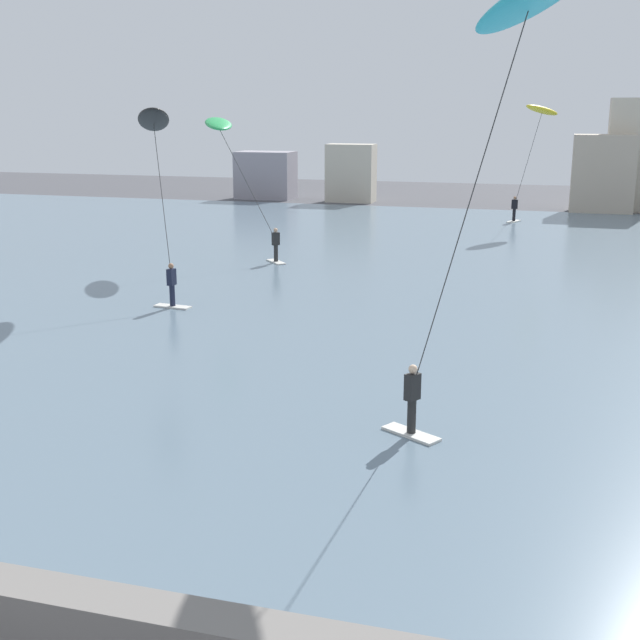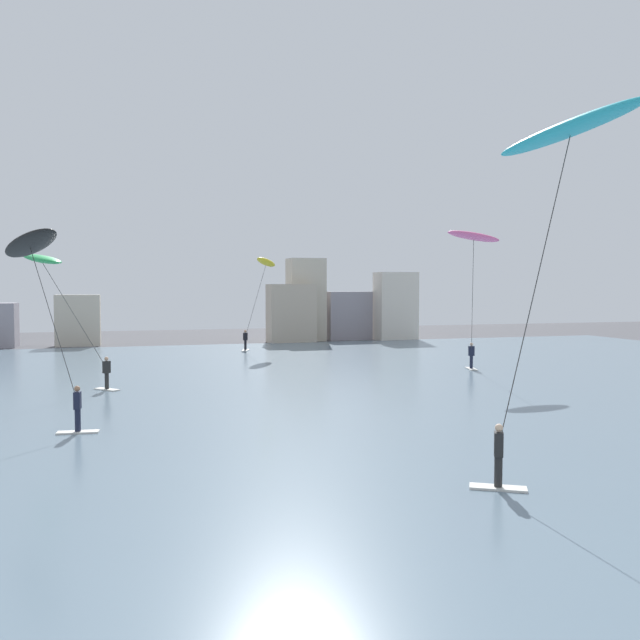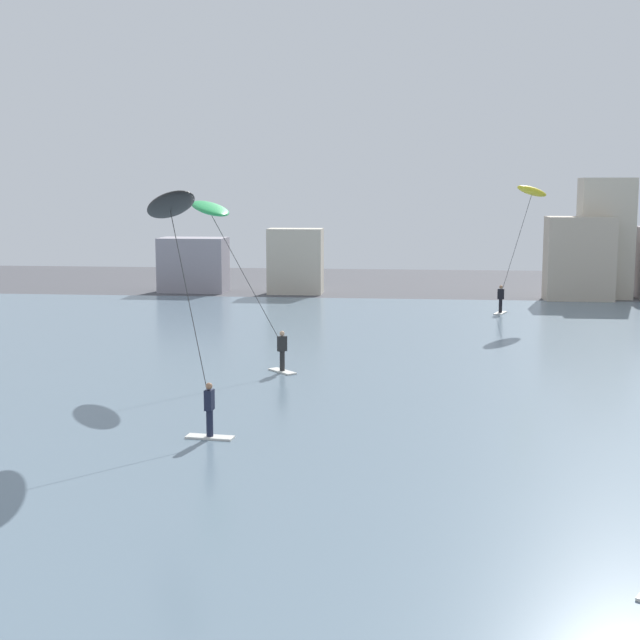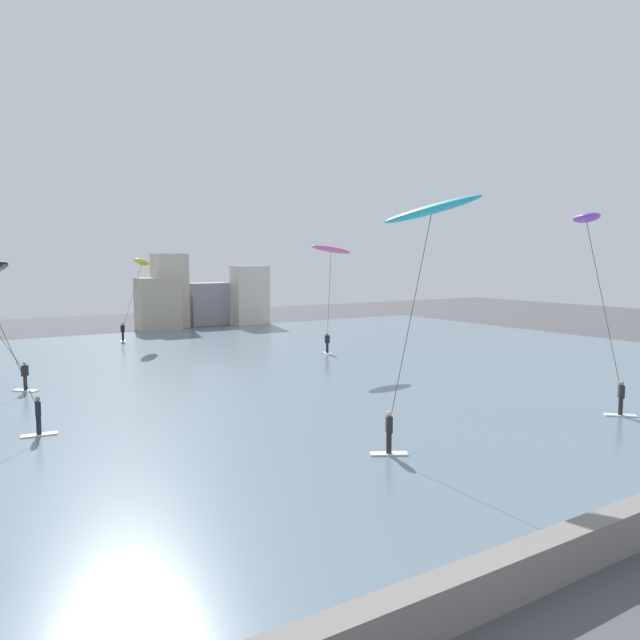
% 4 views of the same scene
% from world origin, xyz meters
% --- Properties ---
extents(water_bay, '(84.00, 52.00, 0.10)m').
position_xyz_m(water_bay, '(0.00, 31.20, 0.05)').
color(water_bay, slate).
rests_on(water_bay, ground).
extents(far_shore_buildings, '(41.05, 5.37, 7.97)m').
position_xyz_m(far_shore_buildings, '(7.26, 59.54, 2.88)').
color(far_shore_buildings, gray).
rests_on(far_shore_buildings, ground).
extents(kitesurfer_yellow, '(3.08, 4.05, 7.48)m').
position_xyz_m(kitesurfer_yellow, '(5.30, 49.25, 6.52)').
color(kitesurfer_yellow, silver).
rests_on(kitesurfer_yellow, water_bay).
extents(kitesurfer_green, '(4.92, 4.07, 6.86)m').
position_xyz_m(kitesurfer_green, '(-8.69, 32.97, 6.15)').
color(kitesurfer_green, silver).
rests_on(kitesurfer_green, water_bay).
extents(kitesurfer_black, '(3.89, 4.73, 7.37)m').
position_xyz_m(kitesurfer_black, '(-8.29, 25.38, 6.35)').
color(kitesurfer_black, silver).
rests_on(kitesurfer_black, water_bay).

